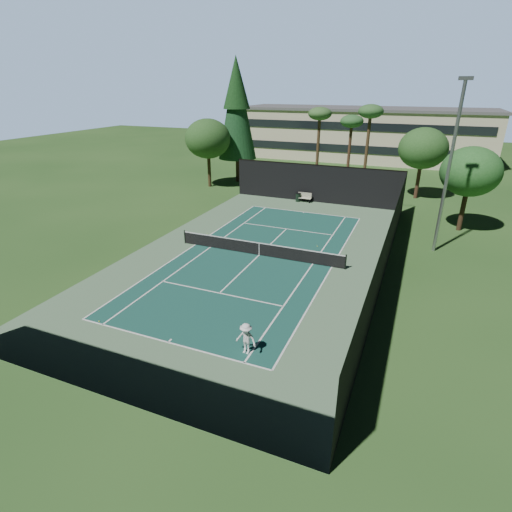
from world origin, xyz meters
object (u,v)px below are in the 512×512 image
(tennis_ball_a, at_px, (99,321))
(park_bench, at_px, (304,197))
(player, at_px, (246,339))
(tennis_ball_c, at_px, (317,246))
(tennis_ball_d, at_px, (207,234))
(tennis_net, at_px, (259,248))
(trash_bin, at_px, (298,197))
(tennis_ball_b, at_px, (264,248))

(tennis_ball_a, height_order, park_bench, park_bench)
(park_bench, bearing_deg, player, -79.52)
(tennis_ball_a, height_order, tennis_ball_c, tennis_ball_a)
(player, xyz_separation_m, tennis_ball_c, (-0.31, 14.51, -0.76))
(player, relative_size, tennis_ball_d, 25.35)
(tennis_net, bearing_deg, trash_bin, 96.43)
(tennis_ball_b, distance_m, park_bench, 14.25)
(player, distance_m, tennis_ball_a, 8.43)
(tennis_ball_b, relative_size, tennis_ball_d, 1.01)
(tennis_ball_a, bearing_deg, player, 3.99)
(tennis_ball_c, bearing_deg, tennis_net, -136.70)
(tennis_ball_d, bearing_deg, tennis_net, -24.05)
(tennis_ball_c, distance_m, park_bench, 13.04)
(tennis_ball_a, relative_size, park_bench, 0.05)
(park_bench, bearing_deg, tennis_ball_d, -110.38)
(tennis_ball_c, bearing_deg, tennis_ball_d, -175.43)
(player, bearing_deg, tennis_ball_d, 129.61)
(tennis_ball_a, height_order, trash_bin, trash_bin)
(tennis_ball_b, bearing_deg, tennis_ball_d, 167.54)
(tennis_ball_b, height_order, tennis_ball_d, same)
(park_bench, bearing_deg, tennis_ball_c, -69.21)
(player, distance_m, park_bench, 27.14)
(tennis_net, xyz_separation_m, tennis_ball_c, (3.57, 3.37, -0.52))
(tennis_ball_a, distance_m, tennis_ball_b, 13.78)
(tennis_net, bearing_deg, tennis_ball_c, 43.30)
(park_bench, bearing_deg, tennis_ball_b, -86.22)
(tennis_net, xyz_separation_m, tennis_ball_d, (-5.86, 2.61, -0.53))
(trash_bin, bearing_deg, tennis_ball_c, -66.29)
(player, relative_size, trash_bin, 1.69)
(park_bench, height_order, trash_bin, park_bench)
(tennis_ball_a, distance_m, trash_bin, 27.34)
(tennis_ball_c, bearing_deg, tennis_ball_a, -118.11)
(tennis_net, distance_m, park_bench, 15.59)
(tennis_net, xyz_separation_m, park_bench, (-1.05, 15.55, -0.01))
(player, bearing_deg, tennis_ball_a, -171.72)
(player, bearing_deg, trash_bin, 106.24)
(tennis_ball_a, bearing_deg, tennis_ball_b, 71.49)
(player, distance_m, tennis_ball_d, 16.87)
(tennis_ball_b, relative_size, trash_bin, 0.07)
(tennis_ball_b, distance_m, tennis_ball_d, 5.88)
(tennis_net, bearing_deg, player, -70.77)
(player, xyz_separation_m, tennis_ball_a, (-8.37, -0.58, -0.76))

